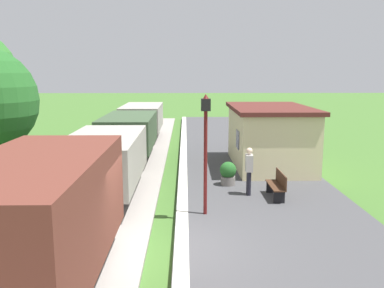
{
  "coord_description": "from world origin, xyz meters",
  "views": [
    {
      "loc": [
        0.5,
        -9.49,
        4.6
      ],
      "look_at": [
        0.77,
        6.8,
        1.7
      ],
      "focal_mm": 38.15,
      "sensor_mm": 36.0,
      "label": 1
    }
  ],
  "objects_px": {
    "station_hut": "(269,136)",
    "person_waiting": "(249,169)",
    "potted_planter": "(228,173)",
    "bench_near_hut": "(278,185)",
    "bench_down_platform": "(240,139)",
    "freight_train": "(116,147)",
    "lamp_post_near": "(206,132)"
  },
  "relations": [
    {
      "from": "bench_near_hut",
      "to": "person_waiting",
      "type": "distance_m",
      "value": 1.12
    },
    {
      "from": "freight_train",
      "to": "person_waiting",
      "type": "bearing_deg",
      "value": -28.85
    },
    {
      "from": "bench_near_hut",
      "to": "lamp_post_near",
      "type": "bearing_deg",
      "value": -148.38
    },
    {
      "from": "bench_near_hut",
      "to": "station_hut",
      "type": "bearing_deg",
      "value": 82.04
    },
    {
      "from": "freight_train",
      "to": "bench_near_hut",
      "type": "relative_size",
      "value": 17.33
    },
    {
      "from": "station_hut",
      "to": "lamp_post_near",
      "type": "bearing_deg",
      "value": -116.68
    },
    {
      "from": "bench_down_platform",
      "to": "potted_planter",
      "type": "relative_size",
      "value": 1.64
    },
    {
      "from": "lamp_post_near",
      "to": "person_waiting",
      "type": "bearing_deg",
      "value": 50.16
    },
    {
      "from": "bench_near_hut",
      "to": "person_waiting",
      "type": "bearing_deg",
      "value": 158.26
    },
    {
      "from": "freight_train",
      "to": "person_waiting",
      "type": "relative_size",
      "value": 15.2
    },
    {
      "from": "bench_down_platform",
      "to": "potted_planter",
      "type": "distance_m",
      "value": 8.16
    },
    {
      "from": "bench_down_platform",
      "to": "person_waiting",
      "type": "height_order",
      "value": "person_waiting"
    },
    {
      "from": "station_hut",
      "to": "person_waiting",
      "type": "height_order",
      "value": "station_hut"
    },
    {
      "from": "potted_planter",
      "to": "lamp_post_near",
      "type": "xyz_separation_m",
      "value": [
        -1.05,
        -3.27,
        2.08
      ]
    },
    {
      "from": "bench_near_hut",
      "to": "potted_planter",
      "type": "height_order",
      "value": "potted_planter"
    },
    {
      "from": "station_hut",
      "to": "person_waiting",
      "type": "distance_m",
      "value": 4.87
    },
    {
      "from": "freight_train",
      "to": "potted_planter",
      "type": "relative_size",
      "value": 28.38
    },
    {
      "from": "person_waiting",
      "to": "lamp_post_near",
      "type": "bearing_deg",
      "value": 52.51
    },
    {
      "from": "potted_planter",
      "to": "station_hut",
      "type": "bearing_deg",
      "value": 55.59
    },
    {
      "from": "station_hut",
      "to": "bench_down_platform",
      "type": "relative_size",
      "value": 3.87
    },
    {
      "from": "freight_train",
      "to": "bench_down_platform",
      "type": "relative_size",
      "value": 17.33
    },
    {
      "from": "bench_near_hut",
      "to": "bench_down_platform",
      "type": "relative_size",
      "value": 1.0
    },
    {
      "from": "freight_train",
      "to": "lamp_post_near",
      "type": "xyz_separation_m",
      "value": [
        3.51,
        -4.82,
        1.32
      ]
    },
    {
      "from": "person_waiting",
      "to": "potted_planter",
      "type": "xyz_separation_m",
      "value": [
        -0.6,
        1.29,
        -0.46
      ]
    },
    {
      "from": "station_hut",
      "to": "lamp_post_near",
      "type": "distance_m",
      "value": 7.41
    },
    {
      "from": "station_hut",
      "to": "person_waiting",
      "type": "xyz_separation_m",
      "value": [
        -1.64,
        -4.57,
        -0.47
      ]
    },
    {
      "from": "person_waiting",
      "to": "freight_train",
      "type": "bearing_deg",
      "value": -26.5
    },
    {
      "from": "station_hut",
      "to": "bench_near_hut",
      "type": "xyz_separation_m",
      "value": [
        -0.69,
        -4.95,
        -0.93
      ]
    },
    {
      "from": "bench_near_hut",
      "to": "potted_planter",
      "type": "bearing_deg",
      "value": 132.87
    },
    {
      "from": "lamp_post_near",
      "to": "bench_near_hut",
      "type": "bearing_deg",
      "value": 31.62
    },
    {
      "from": "station_hut",
      "to": "lamp_post_near",
      "type": "height_order",
      "value": "lamp_post_near"
    },
    {
      "from": "bench_near_hut",
      "to": "person_waiting",
      "type": "height_order",
      "value": "person_waiting"
    }
  ]
}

